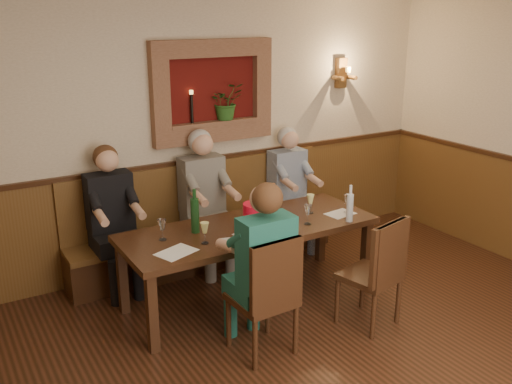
% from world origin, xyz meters
% --- Properties ---
extents(room_shell, '(6.04, 6.04, 2.82)m').
position_xyz_m(room_shell, '(0.00, 0.00, 1.89)').
color(room_shell, '#C3B193').
rests_on(room_shell, ground).
extents(wainscoting, '(6.02, 6.02, 1.15)m').
position_xyz_m(wainscoting, '(0.00, -0.00, 0.59)').
color(wainscoting, brown).
rests_on(wainscoting, ground).
extents(wall_niche, '(1.36, 0.30, 1.06)m').
position_xyz_m(wall_niche, '(0.24, 2.94, 1.81)').
color(wall_niche, '#4F0E0B').
rests_on(wall_niche, ground).
extents(wall_sconce, '(0.25, 0.20, 0.35)m').
position_xyz_m(wall_sconce, '(1.90, 2.93, 1.94)').
color(wall_sconce, brown).
rests_on(wall_sconce, ground).
extents(dining_table, '(2.40, 0.90, 0.75)m').
position_xyz_m(dining_table, '(0.00, 1.85, 0.68)').
color(dining_table, black).
rests_on(dining_table, ground).
extents(bench, '(3.00, 0.45, 1.11)m').
position_xyz_m(bench, '(0.00, 2.79, 0.33)').
color(bench, '#381E0F').
rests_on(bench, ground).
extents(chair_near_left, '(0.48, 0.48, 1.03)m').
position_xyz_m(chair_near_left, '(-0.36, 1.02, 0.30)').
color(chair_near_left, black).
rests_on(chair_near_left, ground).
extents(chair_near_right, '(0.54, 0.54, 1.00)m').
position_xyz_m(chair_near_right, '(0.68, 0.92, 0.29)').
color(chair_near_right, black).
rests_on(chair_near_right, ground).
extents(person_bench_left, '(0.43, 0.53, 1.45)m').
position_xyz_m(person_bench_left, '(-1.03, 2.69, 0.60)').
color(person_bench_left, black).
rests_on(person_bench_left, ground).
extents(person_bench_mid, '(0.45, 0.56, 1.50)m').
position_xyz_m(person_bench_mid, '(-0.04, 2.69, 0.62)').
color(person_bench_mid, '#4F4C48').
rests_on(person_bench_mid, ground).
extents(person_bench_right, '(0.42, 0.51, 1.41)m').
position_xyz_m(person_bench_right, '(1.04, 2.69, 0.58)').
color(person_bench_right, navy).
rests_on(person_bench_right, ground).
extents(person_chair_front, '(0.43, 0.53, 1.45)m').
position_xyz_m(person_chair_front, '(-0.36, 1.07, 0.60)').
color(person_chair_front, '#164E4F').
rests_on(person_chair_front, ground).
extents(spittoon_bucket, '(0.29, 0.29, 0.27)m').
position_xyz_m(spittoon_bucket, '(-0.02, 1.70, 0.88)').
color(spittoon_bucket, red).
rests_on(spittoon_bucket, dining_table).
extents(wine_bottle_green_a, '(0.07, 0.07, 0.38)m').
position_xyz_m(wine_bottle_green_a, '(0.24, 1.82, 0.91)').
color(wine_bottle_green_a, '#19471E').
rests_on(wine_bottle_green_a, dining_table).
extents(wine_bottle_green_b, '(0.09, 0.09, 0.41)m').
position_xyz_m(wine_bottle_green_b, '(-0.50, 1.96, 0.92)').
color(wine_bottle_green_b, '#19471E').
rests_on(wine_bottle_green_b, dining_table).
extents(water_bottle, '(0.07, 0.07, 0.36)m').
position_xyz_m(water_bottle, '(0.87, 1.47, 0.89)').
color(water_bottle, silver).
rests_on(water_bottle, dining_table).
extents(tasting_sheet_a, '(0.38, 0.32, 0.00)m').
position_xyz_m(tasting_sheet_a, '(-0.82, 1.63, 0.75)').
color(tasting_sheet_a, white).
rests_on(tasting_sheet_a, dining_table).
extents(tasting_sheet_b, '(0.31, 0.27, 0.00)m').
position_xyz_m(tasting_sheet_b, '(-0.10, 1.71, 0.75)').
color(tasting_sheet_b, white).
rests_on(tasting_sheet_b, dining_table).
extents(tasting_sheet_c, '(0.30, 0.23, 0.00)m').
position_xyz_m(tasting_sheet_c, '(0.93, 1.68, 0.75)').
color(tasting_sheet_c, white).
rests_on(tasting_sheet_c, dining_table).
extents(tasting_sheet_d, '(0.36, 0.30, 0.00)m').
position_xyz_m(tasting_sheet_d, '(-0.27, 1.57, 0.75)').
color(tasting_sheet_d, white).
rests_on(tasting_sheet_d, dining_table).
extents(wine_glass_0, '(0.08, 0.08, 0.19)m').
position_xyz_m(wine_glass_0, '(0.18, 1.97, 0.85)').
color(wine_glass_0, '#F1F491').
rests_on(wine_glass_0, dining_table).
extents(wine_glass_1, '(0.08, 0.08, 0.19)m').
position_xyz_m(wine_glass_1, '(0.49, 1.61, 0.85)').
color(wine_glass_1, white).
rests_on(wine_glass_1, dining_table).
extents(wine_glass_2, '(0.08, 0.08, 0.19)m').
position_xyz_m(wine_glass_2, '(-0.06, 1.68, 0.85)').
color(wine_glass_2, '#F1F491').
rests_on(wine_glass_2, dining_table).
extents(wine_glass_3, '(0.08, 0.08, 0.19)m').
position_xyz_m(wine_glass_3, '(-0.26, 1.58, 0.85)').
color(wine_glass_3, '#F1F491').
rests_on(wine_glass_3, dining_table).
extents(wine_glass_4, '(0.08, 0.08, 0.19)m').
position_xyz_m(wine_glass_4, '(-0.54, 1.69, 0.85)').
color(wine_glass_4, '#F1F491').
rests_on(wine_glass_4, dining_table).
extents(wine_glass_5, '(0.08, 0.08, 0.19)m').
position_xyz_m(wine_glass_5, '(0.69, 1.85, 0.85)').
color(wine_glass_5, '#F1F491').
rests_on(wine_glass_5, dining_table).
extents(wine_glass_6, '(0.08, 0.08, 0.19)m').
position_xyz_m(wine_glass_6, '(-0.82, 1.94, 0.85)').
color(wine_glass_6, white).
rests_on(wine_glass_6, dining_table).
extents(wine_glass_7, '(0.08, 0.08, 0.19)m').
position_xyz_m(wine_glass_7, '(1.00, 1.66, 0.85)').
color(wine_glass_7, white).
rests_on(wine_glass_7, dining_table).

